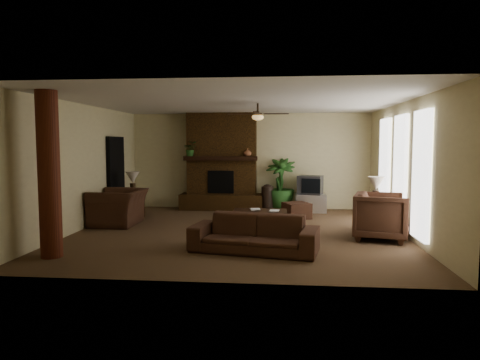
# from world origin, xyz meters

# --- Properties ---
(room_shell) EXTENTS (7.00, 7.00, 7.00)m
(room_shell) POSITION_xyz_m (0.00, 0.00, 1.40)
(room_shell) COLOR brown
(room_shell) RESTS_ON ground
(fireplace) EXTENTS (2.40, 0.70, 2.80)m
(fireplace) POSITION_xyz_m (-0.80, 3.22, 1.16)
(fireplace) COLOR #4F3115
(fireplace) RESTS_ON ground
(windows) EXTENTS (0.08, 3.65, 2.35)m
(windows) POSITION_xyz_m (3.45, 0.20, 1.35)
(windows) COLOR white
(windows) RESTS_ON ground
(log_column) EXTENTS (0.36, 0.36, 2.80)m
(log_column) POSITION_xyz_m (-2.95, -2.40, 1.40)
(log_column) COLOR #622918
(log_column) RESTS_ON ground
(doorway) EXTENTS (0.10, 1.00, 2.10)m
(doorway) POSITION_xyz_m (-3.44, 1.80, 1.05)
(doorway) COLOR black
(doorway) RESTS_ON ground
(ceiling_fan) EXTENTS (1.35, 1.35, 0.37)m
(ceiling_fan) POSITION_xyz_m (0.40, 0.30, 2.53)
(ceiling_fan) COLOR #2F2215
(ceiling_fan) RESTS_ON ceiling
(sofa) EXTENTS (2.32, 1.07, 0.87)m
(sofa) POSITION_xyz_m (0.45, -1.72, 0.44)
(sofa) COLOR #472B1E
(sofa) RESTS_ON ground
(armchair_left) EXTENTS (0.84, 1.29, 1.12)m
(armchair_left) POSITION_xyz_m (-2.91, 0.55, 0.56)
(armchair_left) COLOR #472B1E
(armchair_left) RESTS_ON ground
(armchair_right) EXTENTS (1.17, 1.21, 1.04)m
(armchair_right) POSITION_xyz_m (2.93, -0.51, 0.52)
(armchair_right) COLOR #472B1E
(armchair_right) RESTS_ON ground
(coffee_table) EXTENTS (1.20, 0.70, 0.43)m
(coffee_table) POSITION_xyz_m (0.46, 0.28, 0.37)
(coffee_table) COLOR black
(coffee_table) RESTS_ON ground
(ottoman) EXTENTS (0.79, 0.79, 0.40)m
(ottoman) POSITION_xyz_m (1.33, 1.85, 0.20)
(ottoman) COLOR #472B1E
(ottoman) RESTS_ON ground
(tv_stand) EXTENTS (0.85, 0.50, 0.50)m
(tv_stand) POSITION_xyz_m (1.76, 2.90, 0.25)
(tv_stand) COLOR silver
(tv_stand) RESTS_ON ground
(tv) EXTENTS (0.76, 0.68, 0.52)m
(tv) POSITION_xyz_m (1.74, 2.92, 0.76)
(tv) COLOR #353537
(tv) RESTS_ON tv_stand
(floor_vase) EXTENTS (0.34, 0.34, 0.77)m
(floor_vase) POSITION_xyz_m (0.54, 2.95, 0.43)
(floor_vase) COLOR black
(floor_vase) RESTS_ON ground
(floor_plant) EXTENTS (1.07, 1.62, 0.84)m
(floor_plant) POSITION_xyz_m (0.90, 3.13, 0.42)
(floor_plant) COLOR #285421
(floor_plant) RESTS_ON ground
(side_table_left) EXTENTS (0.52, 0.52, 0.55)m
(side_table_left) POSITION_xyz_m (-2.90, 1.47, 0.28)
(side_table_left) COLOR black
(side_table_left) RESTS_ON ground
(lamp_left) EXTENTS (0.39, 0.39, 0.65)m
(lamp_left) POSITION_xyz_m (-2.88, 1.51, 1.00)
(lamp_left) COLOR #2F2215
(lamp_left) RESTS_ON side_table_left
(side_table_right) EXTENTS (0.56, 0.56, 0.55)m
(side_table_right) POSITION_xyz_m (2.97, 0.37, 0.28)
(side_table_right) COLOR black
(side_table_right) RESTS_ON ground
(lamp_right) EXTENTS (0.39, 0.39, 0.65)m
(lamp_right) POSITION_xyz_m (2.99, 0.36, 1.00)
(lamp_right) COLOR #2F2215
(lamp_right) RESTS_ON side_table_right
(mantel_plant) EXTENTS (0.46, 0.50, 0.33)m
(mantel_plant) POSITION_xyz_m (-1.66, 2.93, 1.72)
(mantel_plant) COLOR #285421
(mantel_plant) RESTS_ON fireplace
(mantel_vase) EXTENTS (0.23, 0.24, 0.22)m
(mantel_vase) POSITION_xyz_m (-0.03, 2.99, 1.67)
(mantel_vase) COLOR #955A3B
(mantel_vase) RESTS_ON fireplace
(book_a) EXTENTS (0.22, 0.06, 0.29)m
(book_a) POSITION_xyz_m (0.24, 0.32, 0.57)
(book_a) COLOR #999999
(book_a) RESTS_ON coffee_table
(book_b) EXTENTS (0.21, 0.04, 0.29)m
(book_b) POSITION_xyz_m (0.67, 0.20, 0.58)
(book_b) COLOR #999999
(book_b) RESTS_ON coffee_table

